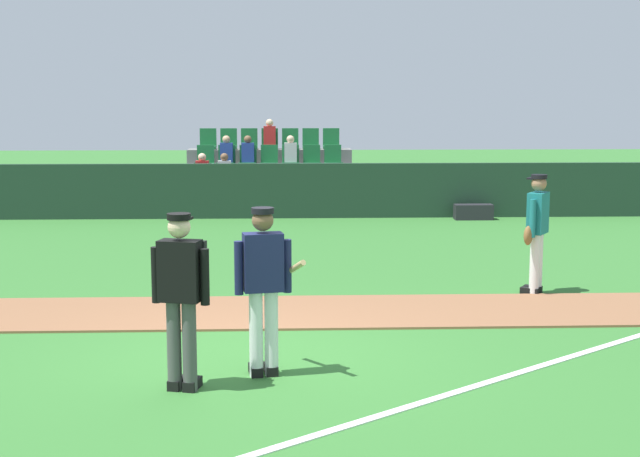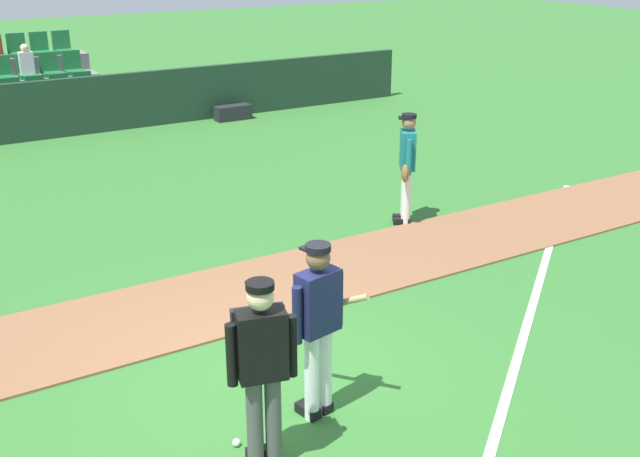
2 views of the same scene
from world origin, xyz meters
name	(u,v)px [view 2 (image 2 of 2)]	position (x,y,z in m)	size (l,w,h in m)	color
ground_plane	(273,390)	(0.00, 0.00, 0.00)	(80.00, 80.00, 0.00)	#33702D
infield_dirt_path	(192,307)	(0.00, 2.13, 0.01)	(28.00, 1.85, 0.03)	brown
foul_line_chalk	(524,335)	(3.00, -0.50, 0.01)	(12.00, 0.10, 0.01)	white
dugout_fence	(23,112)	(0.00, 11.71, 0.65)	(20.00, 0.16, 1.31)	#1E3828
stadium_bleachers	(6,99)	(-0.02, 13.58, 0.63)	(4.45, 2.95, 2.30)	slate
batter_navy_jersey	(318,324)	(0.18, -0.59, 0.97)	(0.73, 0.73, 1.76)	white
umpire_home_plate	(262,365)	(-0.61, -1.01, 1.00)	(0.57, 0.37, 1.76)	#4C4C4C
runner_teal_jersey	(407,165)	(4.06, 3.16, 0.96)	(0.49, 0.57, 1.76)	white
baseball	(236,443)	(-0.71, -0.63, 0.04)	(0.07, 0.07, 0.07)	white
equipment_bag	(233,113)	(4.86, 11.26, 0.18)	(0.90, 0.36, 0.36)	#232328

